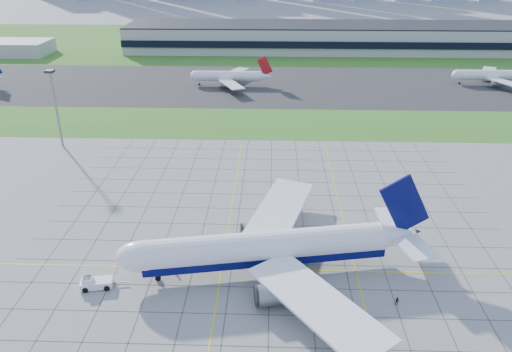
{
  "coord_description": "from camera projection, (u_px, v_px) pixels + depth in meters",
  "views": [
    {
      "loc": [
        0.16,
        -87.96,
        62.42
      ],
      "look_at": [
        -3.91,
        28.9,
        7.0
      ],
      "focal_mm": 35.0,
      "sensor_mm": 36.0,
      "label": 1
    }
  ],
  "objects": [
    {
      "name": "terminal",
      "position": [
        338.0,
        37.0,
        309.13
      ],
      "size": [
        260.0,
        43.0,
        15.8
      ],
      "color": "#B7B7B2",
      "rests_on": "ground"
    },
    {
      "name": "distant_jet_2",
      "position": [
        494.0,
        75.0,
        236.44
      ],
      "size": [
        39.41,
        42.66,
        14.08
      ],
      "color": "white",
      "rests_on": "ground"
    },
    {
      "name": "apron_markings",
      "position": [
        272.0,
        236.0,
        116.17
      ],
      "size": [
        120.0,
        130.0,
        0.03
      ],
      "color": "#474744",
      "rests_on": "ground"
    },
    {
      "name": "airliner",
      "position": [
        267.0,
        248.0,
        101.65
      ],
      "size": [
        64.03,
        64.32,
        20.31
      ],
      "rotation": [
        0.0,
        0.0,
        0.18
      ],
      "color": "white",
      "rests_on": "ground"
    },
    {
      "name": "grass_far",
      "position": [
        273.0,
        42.0,
        336.45
      ],
      "size": [
        700.0,
        145.0,
        0.04
      ],
      "primitive_type": "cube",
      "color": "#35691E",
      "rests_on": "ground"
    },
    {
      "name": "crew_far",
      "position": [
        397.0,
        301.0,
        93.87
      ],
      "size": [
        1.0,
        0.86,
        1.76
      ],
      "primitive_type": "imported",
      "rotation": [
        0.0,
        0.0,
        -0.26
      ],
      "color": "black",
      "rests_on": "ground"
    },
    {
      "name": "ground",
      "position": [
        270.0,
        264.0,
        106.18
      ],
      "size": [
        1400.0,
        1400.0,
        0.0
      ],
      "primitive_type": "plane",
      "color": "gray",
      "rests_on": "ground"
    },
    {
      "name": "distant_jet_1",
      "position": [
        229.0,
        76.0,
        234.69
      ],
      "size": [
        36.52,
        42.66,
        14.08
      ],
      "color": "white",
      "rests_on": "ground"
    },
    {
      "name": "light_mast",
      "position": [
        55.0,
        99.0,
        160.15
      ],
      "size": [
        2.5,
        2.5,
        25.6
      ],
      "color": "gray",
      "rests_on": "ground"
    },
    {
      "name": "asphalt_taxiway",
      "position": [
        273.0,
        85.0,
        237.11
      ],
      "size": [
        700.0,
        75.0,
        0.04
      ],
      "primitive_type": "cube",
      "color": "#383838",
      "rests_on": "ground"
    },
    {
      "name": "service_block",
      "position": [
        7.0,
        48.0,
        299.14
      ],
      "size": [
        50.0,
        25.0,
        8.0
      ],
      "primitive_type": "cube",
      "color": "#B7B7B2",
      "rests_on": "ground"
    },
    {
      "name": "grass_median",
      "position": [
        272.0,
        123.0,
        187.44
      ],
      "size": [
        700.0,
        35.0,
        0.04
      ],
      "primitive_type": "cube",
      "color": "#35691E",
      "rests_on": "ground"
    },
    {
      "name": "crew_near",
      "position": [
        172.0,
        267.0,
        103.65
      ],
      "size": [
        0.67,
        0.83,
        1.96
      ],
      "primitive_type": "imported",
      "rotation": [
        0.0,
        0.0,
        1.25
      ],
      "color": "black",
      "rests_on": "ground"
    },
    {
      "name": "pushback_tug",
      "position": [
        95.0,
        283.0,
        98.59
      ],
      "size": [
        9.17,
        4.08,
        2.52
      ],
      "rotation": [
        0.0,
        0.0,
        0.18
      ],
      "color": "white",
      "rests_on": "ground"
    }
  ]
}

